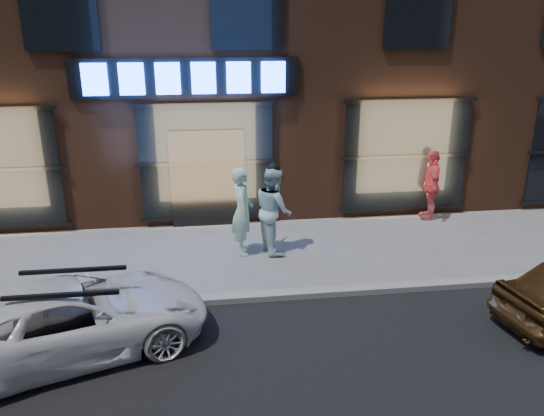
# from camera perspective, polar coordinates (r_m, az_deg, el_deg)

# --- Properties ---
(ground) EXTENTS (90.00, 90.00, 0.00)m
(ground) POSITION_cam_1_polar(r_m,az_deg,el_deg) (9.82, -6.24, -10.05)
(ground) COLOR slate
(ground) RESTS_ON ground
(curb) EXTENTS (60.00, 0.25, 0.12)m
(curb) POSITION_cam_1_polar(r_m,az_deg,el_deg) (9.79, -6.26, -9.75)
(curb) COLOR gray
(curb) RESTS_ON ground
(storefront_building) EXTENTS (30.20, 8.28, 10.30)m
(storefront_building) POSITION_cam_1_polar(r_m,az_deg,el_deg) (16.55, -7.77, 20.42)
(storefront_building) COLOR #54301E
(storefront_building) RESTS_ON ground
(man_bowtie) EXTENTS (0.47, 0.71, 1.94)m
(man_bowtie) POSITION_cam_1_polar(r_m,az_deg,el_deg) (11.41, -3.21, -0.31)
(man_bowtie) COLOR #C0FCDF
(man_bowtie) RESTS_ON ground
(man_cap) EXTENTS (0.92, 1.07, 1.91)m
(man_cap) POSITION_cam_1_polar(r_m,az_deg,el_deg) (11.50, 0.16, -0.19)
(man_cap) COLOR silver
(man_cap) RESTS_ON ground
(passerby) EXTENTS (0.65, 1.12, 1.79)m
(passerby) POSITION_cam_1_polar(r_m,az_deg,el_deg) (14.06, 16.74, 2.40)
(passerby) COLOR #D15660
(passerby) RESTS_ON ground
(white_suv) EXTENTS (4.46, 3.09, 1.13)m
(white_suv) POSITION_cam_1_polar(r_m,az_deg,el_deg) (8.73, -20.66, -11.07)
(white_suv) COLOR white
(white_suv) RESTS_ON ground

